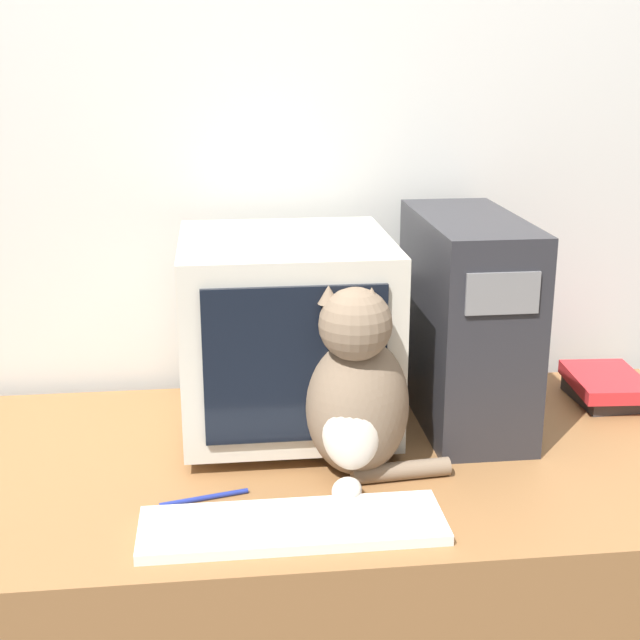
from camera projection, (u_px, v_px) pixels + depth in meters
wall_back at (287, 153)px, 1.98m from camera, size 7.00×0.05×2.50m
desk at (310, 618)px, 1.81m from camera, size 1.70×0.78×0.72m
crt_monitor at (286, 333)px, 1.78m from camera, size 0.41×0.42×0.40m
computer_tower at (466, 320)px, 1.83m from camera, size 0.19×0.44×0.43m
keyboard at (293, 525)px, 1.45m from camera, size 0.50×0.15×0.02m
cat at (357, 395)px, 1.60m from camera, size 0.29×0.27×0.36m
book_stack at (605, 387)px, 1.97m from camera, size 0.16×0.22×0.06m
pen at (204, 498)px, 1.54m from camera, size 0.15×0.05×0.01m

